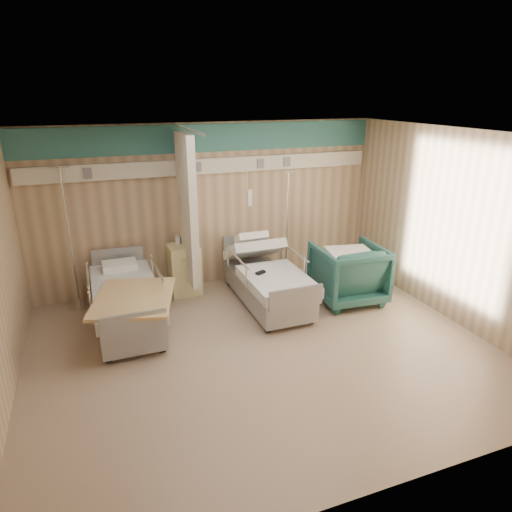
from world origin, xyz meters
The scene contains 13 objects.
ground centered at (0.00, 0.00, 0.00)m, with size 6.00×5.00×0.00m, color gray.
room_walls centered at (-0.03, 0.25, 1.86)m, with size 6.04×5.04×2.82m.
bed_right centered at (0.60, 1.30, 0.32)m, with size 1.00×2.16×0.63m, color silver, non-canonical shape.
bed_left centered at (-1.60, 1.30, 0.32)m, with size 1.00×2.16×0.63m, color silver, non-canonical shape.
bedside_cabinet centered at (-0.55, 2.20, 0.42)m, with size 0.50×0.48×0.85m, color #F0E296.
visitor_armchair centered at (1.88, 0.95, 0.48)m, with size 1.03×1.06×0.96m, color #21524D.
waffle_blanket centered at (1.89, 0.97, 1.00)m, with size 0.69×0.61×0.08m, color white.
iv_stand_right centered at (1.31, 2.16, 0.41)m, with size 0.36×0.36×1.99m.
iv_stand_left centered at (-2.28, 2.28, 0.46)m, with size 0.40×0.40×2.25m.
call_remote centered at (0.40, 1.09, 0.65)m, with size 0.16×0.07×0.04m, color black.
tan_blanket centered at (-1.53, 0.84, 0.65)m, with size 1.01×1.27×0.04m, color tan.
toiletry_bag centered at (-0.45, 2.30, 0.91)m, with size 0.21×0.14×0.12m, color black.
white_cup centered at (-0.61, 2.31, 0.92)m, with size 0.09×0.09×0.13m, color white.
Camera 1 is at (-1.95, -4.95, 3.28)m, focal length 32.00 mm.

